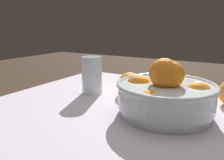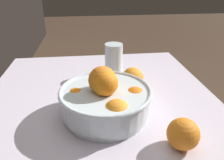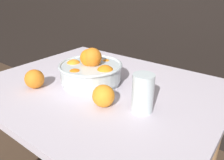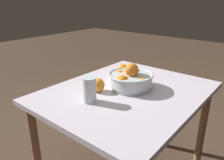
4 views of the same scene
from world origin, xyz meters
name	(u,v)px [view 3 (image 3 of 4)]	position (x,y,z in m)	size (l,w,h in m)	color
dining_table	(101,104)	(0.00, 0.00, 0.65)	(1.03, 0.83, 0.74)	silver
fruit_bowl	(91,71)	(-0.05, -0.01, 0.80)	(0.28, 0.28, 0.16)	silver
juice_glass	(143,95)	(0.25, -0.07, 0.81)	(0.08, 0.08, 0.14)	#F4A314
orange_loose_near_bowl	(35,79)	(-0.21, -0.19, 0.78)	(0.08, 0.08, 0.08)	orange
orange_loose_front	(103,96)	(0.13, -0.13, 0.78)	(0.08, 0.08, 0.08)	orange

